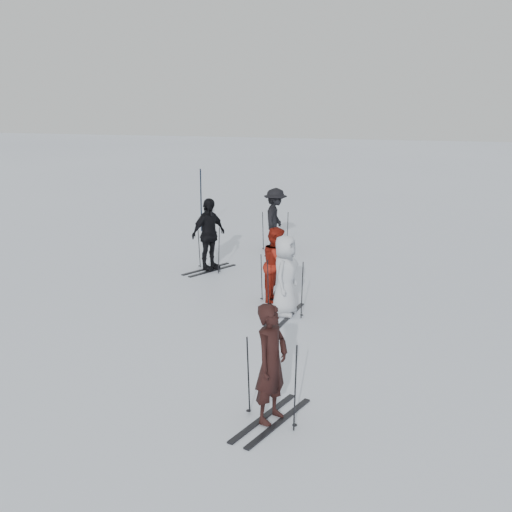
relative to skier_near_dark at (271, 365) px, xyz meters
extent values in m
plane|color=silver|center=(-1.95, 4.94, -0.91)|extent=(120.00, 120.00, 0.00)
imported|color=black|center=(0.00, 0.00, 0.00)|extent=(0.61, 0.76, 1.82)
imported|color=maroon|center=(-1.35, 5.64, -0.02)|extent=(0.74, 0.92, 1.77)
imported|color=#B9BEC4|center=(-0.94, 4.73, -0.01)|extent=(0.65, 0.93, 1.79)
imported|color=black|center=(-3.87, 7.83, 0.10)|extent=(0.97, 1.27, 2.01)
imported|color=black|center=(-2.69, 10.66, 0.07)|extent=(0.83, 1.32, 1.95)
cylinder|color=black|center=(-6.00, 12.84, 0.21)|extent=(0.05, 0.05, 2.25)
camera|label=1|loc=(2.22, -8.48, 3.85)|focal=45.00mm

